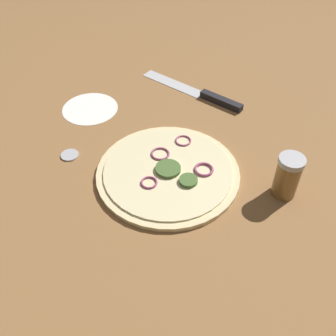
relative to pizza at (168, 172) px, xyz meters
name	(u,v)px	position (x,y,z in m)	size (l,w,h in m)	color
ground_plane	(168,175)	(0.00, 0.00, -0.01)	(3.00, 3.00, 0.00)	olive
pizza	(168,172)	(0.00, 0.00, 0.00)	(0.31, 0.31, 0.02)	beige
knife	(207,96)	(-0.30, 0.07, 0.00)	(0.19, 0.28, 0.02)	silver
spice_jar	(287,176)	(0.03, 0.24, 0.04)	(0.05, 0.05, 0.10)	olive
loose_cap	(70,154)	(-0.04, -0.23, 0.00)	(0.04, 0.04, 0.01)	#B2B2B7
flour_patch	(90,108)	(-0.22, -0.23, -0.01)	(0.14, 0.14, 0.00)	white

